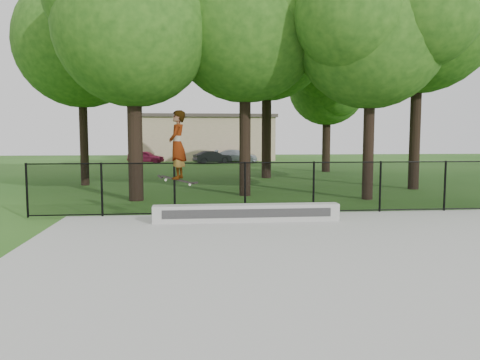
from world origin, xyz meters
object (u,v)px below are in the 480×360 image
at_px(car_c, 236,156).
at_px(car_a, 146,157).
at_px(car_b, 212,157).
at_px(grind_ledge, 247,213).
at_px(skater_airborne, 177,146).

bearing_deg(car_c, car_a, 102.95).
distance_m(car_a, car_b, 5.74).
xyz_separation_m(grind_ledge, skater_airborne, (-1.77, -0.12, 1.75)).
relative_size(car_b, skater_airborne, 1.50).
xyz_separation_m(car_a, skater_airborne, (3.64, -28.49, 1.52)).
relative_size(grind_ledge, car_b, 1.69).
height_order(car_a, car_c, car_c).
relative_size(grind_ledge, car_c, 1.40).
bearing_deg(car_c, skater_airborne, 179.02).
xyz_separation_m(car_a, car_b, (5.61, -1.24, -0.00)).
xyz_separation_m(car_a, car_c, (7.80, 0.80, 0.02)).
bearing_deg(car_a, grind_ledge, -155.35).
bearing_deg(grind_ledge, car_b, 89.59).
height_order(car_a, car_b, car_a).
xyz_separation_m(grind_ledge, car_c, (2.39, 29.18, 0.26)).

